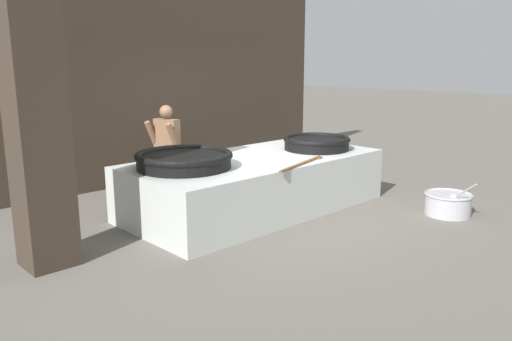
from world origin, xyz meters
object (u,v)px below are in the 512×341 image
Objects in this scene: giant_wok_near at (184,159)px; cook at (167,149)px; giant_wok_far at (317,143)px; prep_bowl_vegetables at (448,203)px.

giant_wok_near is 0.86× the size of cook.
giant_wok_far is 2.38m from cook.
prep_bowl_vegetables is (2.98, -2.24, -0.73)m from giant_wok_near.
giant_wok_near is 1.59× the size of prep_bowl_vegetables.
giant_wok_far is at bearing 125.20° from cook.
giant_wok_far is 2.16m from prep_bowl_vegetables.
prep_bowl_vegetables is (2.38, -3.54, -0.63)m from cook.
giant_wok_near is at bearing 52.62° from cook.
giant_wok_near is at bearing 172.80° from giant_wok_far.
prep_bowl_vegetables is (0.62, -1.94, -0.72)m from giant_wok_far.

